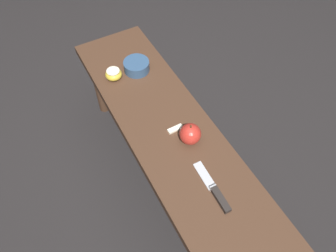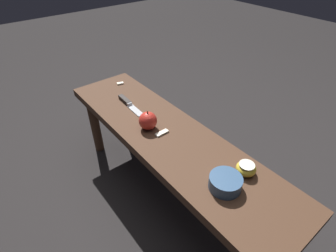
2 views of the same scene
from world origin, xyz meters
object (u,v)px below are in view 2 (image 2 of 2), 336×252
wooden_bench (168,146)px  knife (127,102)px  apple_whole (148,121)px  apple_cut (246,169)px  bowl (225,183)px

wooden_bench → knife: 0.33m
apple_whole → apple_cut: size_ratio=1.26×
apple_cut → bowl: bowl is taller
apple_whole → bowl: bearing=1.8°
wooden_bench → apple_cut: 0.37m
apple_cut → knife: bearing=-172.5°
apple_whole → apple_cut: (0.44, 0.12, -0.02)m
wooden_bench → knife: bearing=-178.6°
knife → wooden_bench: bearing=3.6°
wooden_bench → bowl: 0.37m
wooden_bench → apple_whole: 0.15m
bowl → knife: bearing=178.3°
apple_whole → bowl: size_ratio=0.81×
bowl → apple_whole: bearing=-178.2°
wooden_bench → apple_cut: bearing=12.8°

